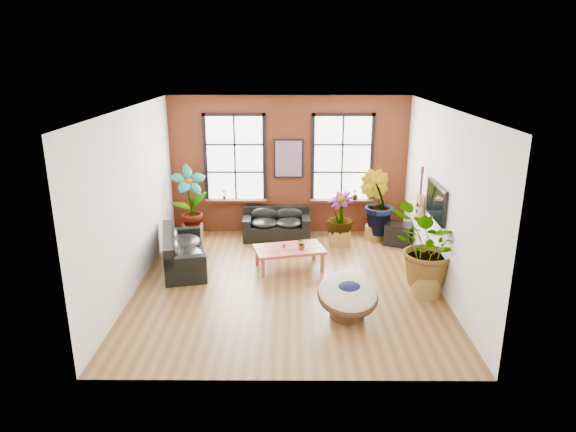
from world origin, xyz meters
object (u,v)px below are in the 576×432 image
coffee_table (289,250)px  papasan_chair (348,295)px  sofa_back (277,225)px  sofa_left (181,252)px

coffee_table → papasan_chair: (1.03, -2.16, -0.00)m
sofa_back → papasan_chair: (1.36, -4.11, 0.07)m
coffee_table → papasan_chair: size_ratio=1.30×
papasan_chair → sofa_back: bearing=98.9°
sofa_back → coffee_table: 1.97m
sofa_back → papasan_chair: size_ratio=1.35×
sofa_left → coffee_table: (2.34, -0.04, 0.06)m
sofa_left → papasan_chair: 4.03m
coffee_table → sofa_back: bearing=85.4°
sofa_back → sofa_left: sofa_left is taller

